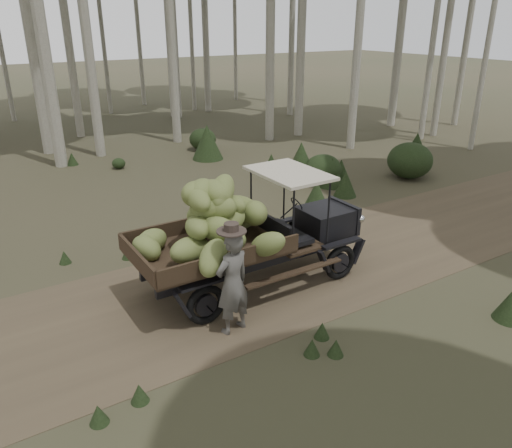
{
  "coord_description": "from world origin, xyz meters",
  "views": [
    {
      "loc": [
        -3.5,
        -7.75,
        5.06
      ],
      "look_at": [
        1.32,
        -0.06,
        1.3
      ],
      "focal_mm": 35.0,
      "sensor_mm": 36.0,
      "label": 1
    }
  ],
  "objects": [
    {
      "name": "ground",
      "position": [
        0.0,
        0.0,
        0.0
      ],
      "size": [
        120.0,
        120.0,
        0.0
      ],
      "primitive_type": "plane",
      "color": "#473D2B",
      "rests_on": "ground"
    },
    {
      "name": "banana_truck",
      "position": [
        0.77,
        -0.12,
        1.45
      ],
      "size": [
        4.96,
        2.38,
        2.53
      ],
      "rotation": [
        0.0,
        0.0,
        0.0
      ],
      "color": "black",
      "rests_on": "ground"
    },
    {
      "name": "undergrowth",
      "position": [
        3.22,
        -0.9,
        0.55
      ],
      "size": [
        23.23,
        23.26,
        1.36
      ],
      "color": "#233319",
      "rests_on": "ground"
    },
    {
      "name": "dirt_track",
      "position": [
        0.0,
        0.0,
        0.0
      ],
      "size": [
        70.0,
        4.0,
        0.01
      ],
      "primitive_type": "cube",
      "color": "brown",
      "rests_on": "ground"
    },
    {
      "name": "farmer",
      "position": [
        0.07,
        -1.3,
        0.96
      ],
      "size": [
        0.75,
        0.59,
        2.02
      ],
      "rotation": [
        0.0,
        0.0,
        3.34
      ],
      "color": "#53504C",
      "rests_on": "ground"
    }
  ]
}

